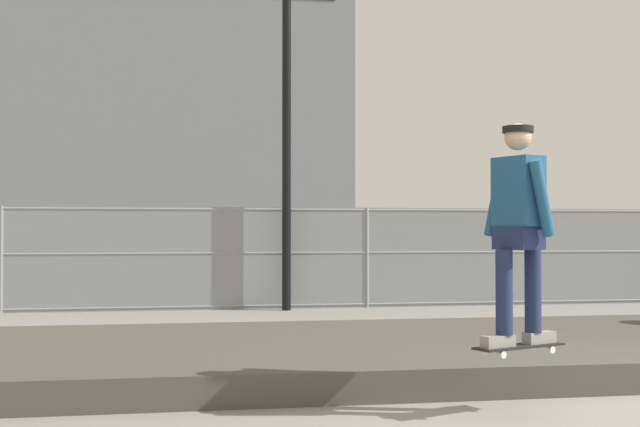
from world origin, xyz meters
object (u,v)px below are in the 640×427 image
Objects in this scene: skater at (518,219)px; street_lamp at (287,60)px; skateboard at (519,347)px; parked_car_near at (227,257)px.

street_lamp is (-0.61, 8.85, 2.98)m from skater.
skateboard is at bearing -86.03° from street_lamp.
skateboard is 0.11× the size of street_lamp.
street_lamp reaches higher than skater.
skateboard is at bearing -83.50° from parked_car_near.
skateboard is 0.99m from skater.
parked_car_near is (-0.82, 3.70, -3.65)m from street_lamp.
parked_car_near is at bearing 96.50° from skater.
skater is 0.24× the size of street_lamp.
street_lamp is 5.27m from parked_car_near.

